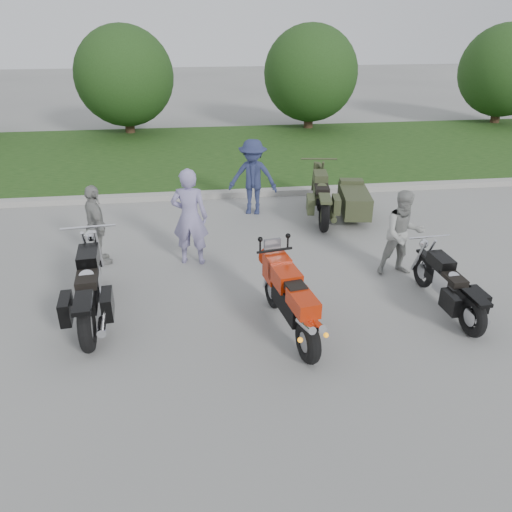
{
  "coord_description": "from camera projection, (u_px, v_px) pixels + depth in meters",
  "views": [
    {
      "loc": [
        -0.67,
        -6.33,
        4.34
      ],
      "look_at": [
        0.25,
        0.81,
        0.8
      ],
      "focal_mm": 35.0,
      "sensor_mm": 36.0,
      "label": 1
    }
  ],
  "objects": [
    {
      "name": "tree_far_right",
      "position": [
        505.0,
        71.0,
        20.05
      ],
      "size": [
        3.6,
        3.6,
        4.0
      ],
      "color": "#3F2B1C",
      "rests_on": "ground"
    },
    {
      "name": "person_grey",
      "position": [
        403.0,
        234.0,
        8.85
      ],
      "size": [
        0.78,
        0.61,
        1.58
      ],
      "primitive_type": "imported",
      "rotation": [
        0.0,
        0.0,
        -0.02
      ],
      "color": "#979893",
      "rests_on": "ground"
    },
    {
      "name": "person_back",
      "position": [
        96.0,
        226.0,
        9.24
      ],
      "size": [
        0.71,
        0.98,
        1.55
      ],
      "primitive_type": "imported",
      "rotation": [
        0.0,
        0.0,
        1.99
      ],
      "color": "gray",
      "rests_on": "ground"
    },
    {
      "name": "cruiser_right",
      "position": [
        450.0,
        289.0,
        7.86
      ],
      "size": [
        0.42,
        2.1,
        0.81
      ],
      "rotation": [
        0.0,
        0.0,
        0.06
      ],
      "color": "black",
      "rests_on": "ground"
    },
    {
      "name": "person_denim",
      "position": [
        253.0,
        177.0,
        11.56
      ],
      "size": [
        1.28,
        0.95,
        1.76
      ],
      "primitive_type": "imported",
      "rotation": [
        0.0,
        0.0,
        -0.29
      ],
      "color": "navy",
      "rests_on": "ground"
    },
    {
      "name": "person_stripe",
      "position": [
        190.0,
        217.0,
        9.2
      ],
      "size": [
        0.75,
        0.56,
        1.85
      ],
      "primitive_type": "imported",
      "rotation": [
        0.0,
        0.0,
        2.96
      ],
      "color": "#8D85B5",
      "rests_on": "ground"
    },
    {
      "name": "cruiser_left",
      "position": [
        90.0,
        291.0,
        7.62
      ],
      "size": [
        0.56,
        2.54,
        0.98
      ],
      "rotation": [
        0.0,
        0.0,
        0.1
      ],
      "color": "black",
      "rests_on": "ground"
    },
    {
      "name": "curb",
      "position": [
        221.0,
        194.0,
        12.94
      ],
      "size": [
        60.0,
        0.3,
        0.15
      ],
      "primitive_type": "cube",
      "color": "#A19F97",
      "rests_on": "ground"
    },
    {
      "name": "tree_mid_right",
      "position": [
        310.0,
        74.0,
        19.14
      ],
      "size": [
        3.6,
        3.6,
        4.0
      ],
      "color": "#3F2B1C",
      "rests_on": "ground"
    },
    {
      "name": "ground",
      "position": [
        246.0,
        327.0,
        7.63
      ],
      "size": [
        80.0,
        80.0,
        0.0
      ],
      "primitive_type": "plane",
      "color": "#989993",
      "rests_on": "ground"
    },
    {
      "name": "sportbike_red",
      "position": [
        290.0,
        299.0,
        7.24
      ],
      "size": [
        0.6,
        2.09,
        1.0
      ],
      "rotation": [
        0.0,
        0.0,
        0.17
      ],
      "color": "black",
      "rests_on": "ground"
    },
    {
      "name": "cruiser_sidecar",
      "position": [
        341.0,
        200.0,
        11.44
      ],
      "size": [
        1.44,
        2.5,
        0.97
      ],
      "rotation": [
        0.0,
        0.0,
        -0.16
      ],
      "color": "black",
      "rests_on": "ground"
    },
    {
      "name": "tree_mid_left",
      "position": [
        124.0,
        76.0,
        18.33
      ],
      "size": [
        3.6,
        3.6,
        4.0
      ],
      "color": "#3F2B1C",
      "rests_on": "ground"
    },
    {
      "name": "grass_strip",
      "position": [
        213.0,
        154.0,
        16.63
      ],
      "size": [
        60.0,
        8.0,
        0.14
      ],
      "primitive_type": "cube",
      "color": "#3B5F20",
      "rests_on": "ground"
    }
  ]
}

